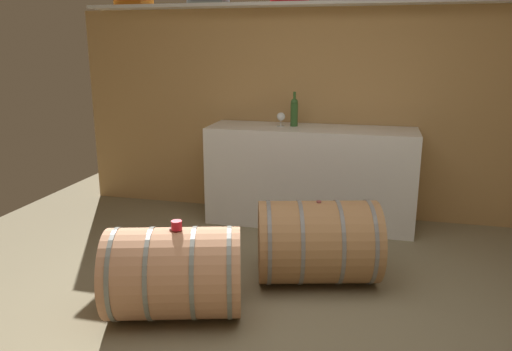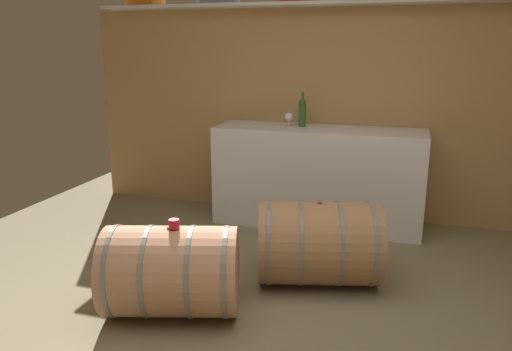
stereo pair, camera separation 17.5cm
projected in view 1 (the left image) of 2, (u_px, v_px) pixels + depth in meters
The scene contains 9 objects.
ground_plane at pixel (296, 298), 3.51m from camera, with size 6.48×8.27×0.02m, color #7C7156.
back_wall_panel at pixel (329, 115), 5.03m from camera, with size 5.28×0.10×2.07m, color tan.
high_shelf_board at pixel (331, 4), 4.62m from camera, with size 4.85×0.40×0.03m, color silver.
work_cabinet at pixel (310, 176), 4.87m from camera, with size 1.99×0.59×0.95m, color white.
wine_bottle_green at pixel (294, 111), 4.81m from camera, with size 0.07×0.07×0.33m.
wine_glass at pixel (281, 117), 4.80m from camera, with size 0.08×0.08×0.14m.
wine_barrel_near at pixel (174, 273), 3.20m from camera, with size 0.98×0.80×0.60m.
wine_barrel_far at pixel (318, 242), 3.67m from camera, with size 1.00×0.81×0.63m.
tasting_cup at pixel (177, 225), 3.11m from camera, with size 0.07×0.07×0.06m, color red.
Camera 1 is at (0.48, -2.52, 1.71)m, focal length 34.91 mm.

